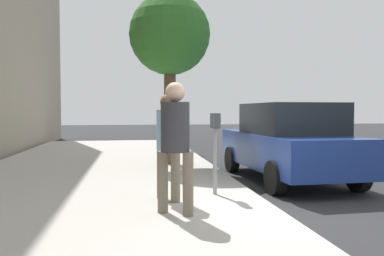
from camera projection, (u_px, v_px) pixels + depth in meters
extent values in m
plane|color=#2B2B2D|center=(279.00, 218.00, 5.81)|extent=(80.00, 80.00, 0.00)
cube|color=#B7B2A8|center=(70.00, 222.00, 5.36)|extent=(28.00, 6.00, 0.15)
cylinder|color=gray|center=(215.00, 161.00, 6.78)|extent=(0.07, 0.07, 1.15)
cube|color=#383D42|center=(216.00, 121.00, 6.65)|extent=(0.16, 0.11, 0.26)
cube|color=#383D42|center=(214.00, 121.00, 6.85)|extent=(0.16, 0.11, 0.26)
cube|color=#268C33|center=(220.00, 120.00, 6.66)|extent=(0.10, 0.01, 0.10)
cube|color=#268C33|center=(217.00, 119.00, 6.86)|extent=(0.10, 0.01, 0.10)
cylinder|color=#726656|center=(161.00, 174.00, 6.48)|extent=(0.15, 0.15, 0.82)
cylinder|color=#726656|center=(175.00, 177.00, 6.20)|extent=(0.15, 0.15, 0.82)
cylinder|color=#8CB7E0|center=(168.00, 130.00, 6.31)|extent=(0.37, 0.37, 0.65)
sphere|color=brown|center=(168.00, 102.00, 6.29)|extent=(0.26, 0.26, 0.26)
cylinder|color=#726656|center=(163.00, 182.00, 5.56)|extent=(0.15, 0.15, 0.88)
cylinder|color=#726656|center=(188.00, 184.00, 5.38)|extent=(0.15, 0.15, 0.88)
cylinder|color=#333338|center=(175.00, 127.00, 5.44)|extent=(0.40, 0.40, 0.69)
sphere|color=beige|center=(175.00, 92.00, 5.41)|extent=(0.27, 0.27, 0.27)
cube|color=navy|center=(287.00, 150.00, 8.97)|extent=(4.46, 2.00, 0.76)
cube|color=black|center=(291.00, 118.00, 8.74)|extent=(2.26, 1.77, 0.68)
cylinder|color=black|center=(232.00, 159.00, 10.22)|extent=(0.67, 0.24, 0.66)
cylinder|color=black|center=(294.00, 158.00, 10.55)|extent=(0.67, 0.24, 0.66)
cylinder|color=black|center=(275.00, 178.00, 7.42)|extent=(0.67, 0.24, 0.66)
cylinder|color=black|center=(358.00, 175.00, 7.74)|extent=(0.67, 0.24, 0.66)
cylinder|color=brown|center=(170.00, 111.00, 10.70)|extent=(0.32, 0.32, 2.87)
sphere|color=#2F6D28|center=(170.00, 34.00, 10.61)|extent=(2.20, 2.20, 2.20)
cylinder|color=black|center=(166.00, 102.00, 15.79)|extent=(0.12, 0.12, 3.60)
cube|color=black|center=(171.00, 69.00, 15.76)|extent=(0.24, 0.20, 0.76)
sphere|color=red|center=(174.00, 63.00, 15.77)|extent=(0.14, 0.14, 0.14)
sphere|color=orange|center=(174.00, 69.00, 15.78)|extent=(0.14, 0.14, 0.14)
sphere|color=green|center=(174.00, 75.00, 15.79)|extent=(0.14, 0.14, 0.14)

